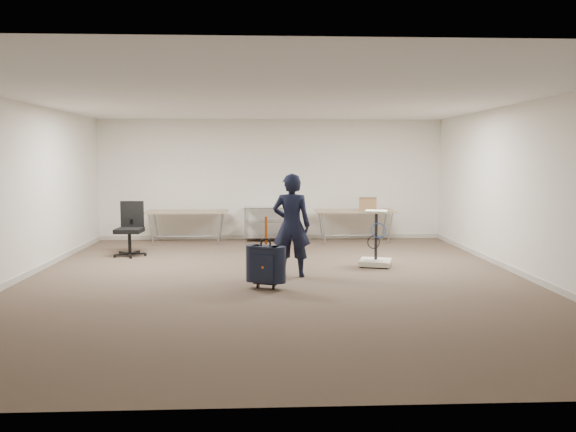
{
  "coord_description": "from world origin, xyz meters",
  "views": [
    {
      "loc": [
        -0.19,
        -8.66,
        1.93
      ],
      "look_at": [
        0.21,
        0.3,
        0.99
      ],
      "focal_mm": 35.0,
      "sensor_mm": 36.0,
      "label": 1
    }
  ],
  "objects": [
    {
      "name": "ground",
      "position": [
        0.0,
        0.0,
        0.0
      ],
      "size": [
        9.0,
        9.0,
        0.0
      ],
      "primitive_type": "plane",
      "color": "#493A2C",
      "rests_on": "ground"
    },
    {
      "name": "cardboard_box",
      "position": [
        2.18,
        3.89,
        0.88
      ],
      "size": [
        0.44,
        0.36,
        0.29
      ],
      "primitive_type": "cube",
      "rotation": [
        0.0,
        0.0,
        -0.2
      ],
      "color": "#A5854C",
      "rests_on": "folding_table_right"
    },
    {
      "name": "suitcase",
      "position": [
        -0.16,
        -0.56,
        0.36
      ],
      "size": [
        0.45,
        0.35,
        1.07
      ],
      "color": "black",
      "rests_on": "ground"
    },
    {
      "name": "person",
      "position": [
        0.27,
        0.3,
        0.84
      ],
      "size": [
        0.66,
        0.48,
        1.67
      ],
      "primitive_type": "imported",
      "rotation": [
        0.0,
        0.0,
        3.0
      ],
      "color": "black",
      "rests_on": "ground"
    },
    {
      "name": "folding_table_left",
      "position": [
        -1.9,
        3.95,
        0.68
      ],
      "size": [
        1.8,
        0.75,
        0.73
      ],
      "color": "#8B7955",
      "rests_on": "ground"
    },
    {
      "name": "room_shell",
      "position": [
        0.0,
        1.38,
        0.05
      ],
      "size": [
        8.0,
        9.0,
        9.0
      ],
      "color": "white",
      "rests_on": "ground"
    },
    {
      "name": "folding_table_right",
      "position": [
        1.9,
        3.95,
        0.68
      ],
      "size": [
        1.8,
        0.75,
        0.73
      ],
      "color": "#8B7955",
      "rests_on": "ground"
    },
    {
      "name": "office_chair",
      "position": [
        -2.8,
        2.36,
        0.32
      ],
      "size": [
        0.64,
        0.64,
        1.06
      ],
      "color": "black",
      "rests_on": "ground"
    },
    {
      "name": "wire_shelf",
      "position": [
        0.0,
        4.2,
        0.44
      ],
      "size": [
        1.22,
        0.47,
        0.8
      ],
      "color": "silver",
      "rests_on": "ground"
    },
    {
      "name": "equipment_cart",
      "position": [
        1.81,
        1.11,
        0.26
      ],
      "size": [
        0.68,
        0.68,
        0.99
      ],
      "color": "silver",
      "rests_on": "ground"
    }
  ]
}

